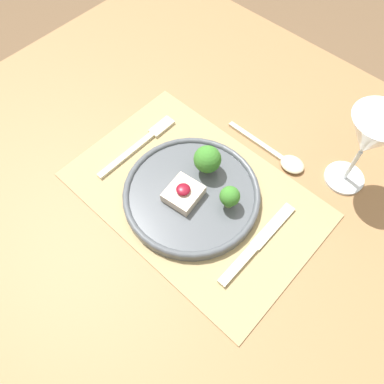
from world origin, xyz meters
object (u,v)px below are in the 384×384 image
(dinner_plate, at_px, (194,192))
(wine_glass_near, at_px, (370,138))
(knife, at_px, (253,248))
(fork, at_px, (142,142))
(spoon, at_px, (283,158))

(dinner_plate, relative_size, wine_glass_near, 1.46)
(dinner_plate, distance_m, knife, 0.15)
(fork, distance_m, wine_glass_near, 0.42)
(wine_glass_near, bearing_deg, spoon, -158.58)
(dinner_plate, xyz_separation_m, knife, (0.15, -0.01, -0.01))
(knife, relative_size, spoon, 1.09)
(knife, bearing_deg, dinner_plate, 175.97)
(spoon, bearing_deg, knife, -66.10)
(fork, height_order, wine_glass_near, wine_glass_near)
(knife, height_order, spoon, spoon)
(dinner_plate, distance_m, spoon, 0.20)
(spoon, distance_m, wine_glass_near, 0.17)
(spoon, height_order, wine_glass_near, wine_glass_near)
(wine_glass_near, bearing_deg, knife, -99.38)
(dinner_plate, height_order, fork, dinner_plate)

